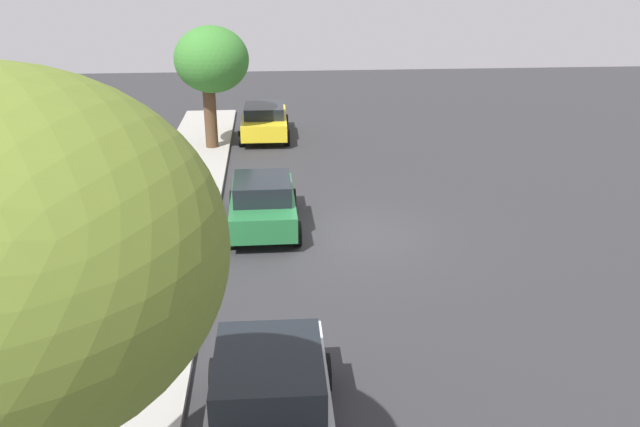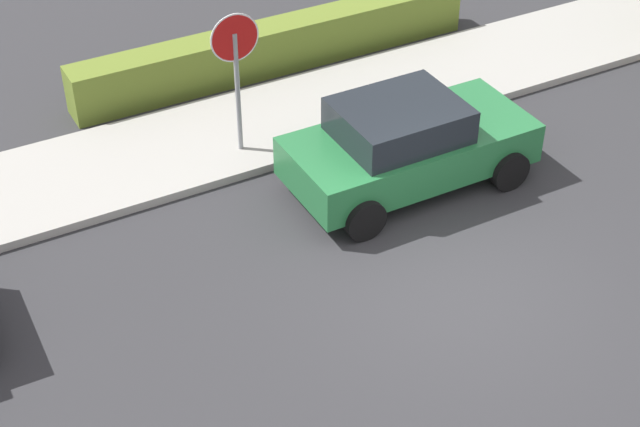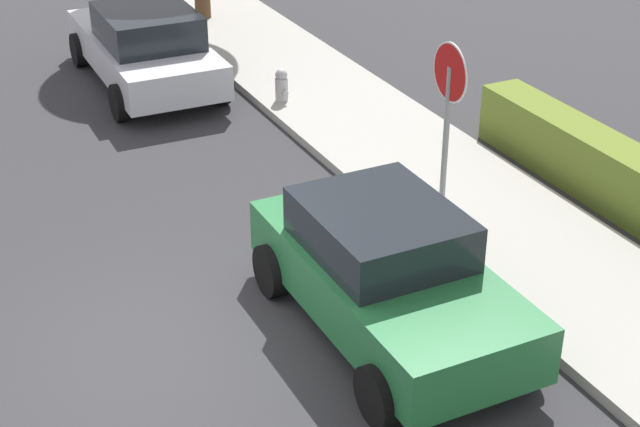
{
  "view_description": "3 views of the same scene",
  "coord_description": "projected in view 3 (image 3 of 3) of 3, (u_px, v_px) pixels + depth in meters",
  "views": [
    {
      "loc": [
        -15.32,
        2.26,
        6.59
      ],
      "look_at": [
        -1.62,
        1.03,
        1.26
      ],
      "focal_mm": 35.0,
      "sensor_mm": 36.0,
      "label": 1
    },
    {
      "loc": [
        -6.52,
        -8.04,
        8.89
      ],
      "look_at": [
        -1.42,
        1.34,
        0.85
      ],
      "focal_mm": 55.0,
      "sensor_mm": 36.0,
      "label": 2
    },
    {
      "loc": [
        8.58,
        -2.34,
        6.44
      ],
      "look_at": [
        -0.17,
        1.98,
        1.18
      ],
      "focal_mm": 55.0,
      "sensor_mm": 36.0,
      "label": 3
    }
  ],
  "objects": [
    {
      "name": "parked_car_silver",
      "position": [
        146.0,
        46.0,
        17.58
      ],
      "size": [
        4.41,
        2.06,
        1.48
      ],
      "color": "silver",
      "rests_on": "ground_plane"
    },
    {
      "name": "parked_car_green",
      "position": [
        387.0,
        272.0,
        10.79
      ],
      "size": [
        3.83,
        1.93,
        1.48
      ],
      "color": "#236B38",
      "rests_on": "ground_plane"
    },
    {
      "name": "fire_hydrant",
      "position": [
        282.0,
        88.0,
        16.79
      ],
      "size": [
        0.3,
        0.22,
        0.72
      ],
      "color": "#A5A5A8",
      "rests_on": "ground_plane"
    },
    {
      "name": "stop_sign",
      "position": [
        448.0,
        101.0,
        12.6
      ],
      "size": [
        0.79,
        0.08,
        2.52
      ],
      "color": "gray",
      "rests_on": "ground_plane"
    },
    {
      "name": "ground_plane",
      "position": [
        165.0,
        352.0,
        10.74
      ],
      "size": [
        60.0,
        60.0,
        0.0
      ],
      "primitive_type": "plane",
      "color": "#2D2D30"
    },
    {
      "name": "sidewalk_curb",
      "position": [
        529.0,
        247.0,
        12.62
      ],
      "size": [
        32.0,
        2.42,
        0.14
      ],
      "primitive_type": "cube",
      "color": "#9E9B93",
      "rests_on": "ground_plane"
    }
  ]
}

